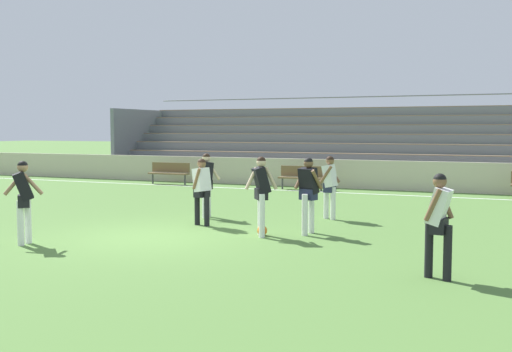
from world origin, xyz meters
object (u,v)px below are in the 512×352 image
object	(u,v)px
bench_near_bin	(302,175)
player_dark_overlapping	(261,189)
bleacher_stand	(339,142)
bench_near_wall_gap	(169,171)
player_dark_pressing_high	(206,179)
player_dark_deep_cover	(308,189)
player_white_wide_left	(439,217)
player_dark_challenging	(23,195)
player_white_wide_right	(330,182)
soccer_ball	(262,231)
player_white_dropping_back	(202,186)

from	to	relation	value
bench_near_bin	player_dark_overlapping	distance (m)	10.08
bleacher_stand	bench_near_wall_gap	world-z (taller)	bleacher_stand
bench_near_wall_gap	player_dark_pressing_high	xyz separation A→B (m)	(5.84, -7.81, 0.46)
player_dark_deep_cover	player_dark_pressing_high	xyz separation A→B (m)	(-3.23, 1.36, -0.01)
player_dark_overlapping	player_white_wide_left	distance (m)	4.60
player_dark_pressing_high	bench_near_bin	bearing A→B (deg)	89.92
bench_near_wall_gap	player_dark_challenging	distance (m)	13.20
player_dark_challenging	player_dark_deep_cover	bearing A→B (deg)	34.40
player_dark_pressing_high	player_white_wide_right	distance (m)	3.20
player_dark_pressing_high	soccer_ball	world-z (taller)	player_dark_pressing_high
bench_near_wall_gap	player_dark_overlapping	distance (m)	12.79
player_white_dropping_back	soccer_ball	size ratio (longest dim) A/B	7.32
bench_near_wall_gap	player_dark_overlapping	world-z (taller)	player_dark_overlapping
player_white_wide_right	player_white_dropping_back	bearing A→B (deg)	-139.62
player_dark_challenging	soccer_ball	world-z (taller)	player_dark_challenging
player_white_wide_left	player_white_wide_right	distance (m)	6.23
bench_near_bin	soccer_ball	bearing A→B (deg)	-76.39
player_white_dropping_back	player_white_wide_right	world-z (taller)	player_white_wide_right
player_dark_deep_cover	player_dark_pressing_high	bearing A→B (deg)	157.16
bench_near_bin	player_dark_challenging	xyz separation A→B (m)	(-1.66, -12.51, 0.46)
player_dark_deep_cover	player_white_dropping_back	xyz separation A→B (m)	(-2.72, 0.16, -0.06)
bench_near_wall_gap	bench_near_bin	bearing A→B (deg)	0.00
player_dark_deep_cover	player_dark_pressing_high	world-z (taller)	player_dark_deep_cover
player_white_wide_left	player_white_wide_right	size ratio (longest dim) A/B	1.01
player_dark_pressing_high	player_dark_challenging	size ratio (longest dim) A/B	1.00
player_dark_overlapping	player_dark_deep_cover	distance (m)	1.06
bleacher_stand	player_dark_pressing_high	distance (m)	12.27
player_dark_overlapping	bench_near_bin	bearing A→B (deg)	103.54
bleacher_stand	player_white_wide_right	distance (m)	11.66
bleacher_stand	player_white_wide_left	distance (m)	17.69
player_white_wide_right	player_dark_overlapping	bearing A→B (deg)	-103.06
player_dark_pressing_high	player_white_wide_left	world-z (taller)	player_dark_pressing_high
player_white_wide_left	soccer_ball	distance (m)	4.71
bleacher_stand	player_dark_pressing_high	xyz separation A→B (m)	(-0.23, -12.24, -0.73)
bench_near_bin	player_dark_overlapping	size ratio (longest dim) A/B	1.04
bleacher_stand	player_dark_pressing_high	world-z (taller)	bleacher_stand
bench_near_wall_gap	soccer_ball	distance (m)	12.73
player_white_dropping_back	player_dark_deep_cover	bearing A→B (deg)	-3.27
bleacher_stand	player_dark_deep_cover	world-z (taller)	bleacher_stand
player_dark_overlapping	player_dark_deep_cover	xyz separation A→B (m)	(0.86, 0.62, -0.02)
soccer_ball	bench_near_bin	bearing A→B (deg)	103.61
player_white_dropping_back	player_white_wide_left	distance (m)	6.60
player_dark_pressing_high	player_dark_challenging	world-z (taller)	same
player_dark_deep_cover	player_dark_challenging	distance (m)	5.91
player_dark_deep_cover	player_white_dropping_back	distance (m)	2.73
player_dark_deep_cover	soccer_ball	size ratio (longest dim) A/B	7.69
player_dark_challenging	player_white_wide_right	distance (m)	7.36
player_dark_pressing_high	player_white_wide_left	size ratio (longest dim) A/B	1.02
bench_near_bin	player_dark_challenging	size ratio (longest dim) A/B	1.07
player_dark_challenging	soccer_ball	distance (m)	4.97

